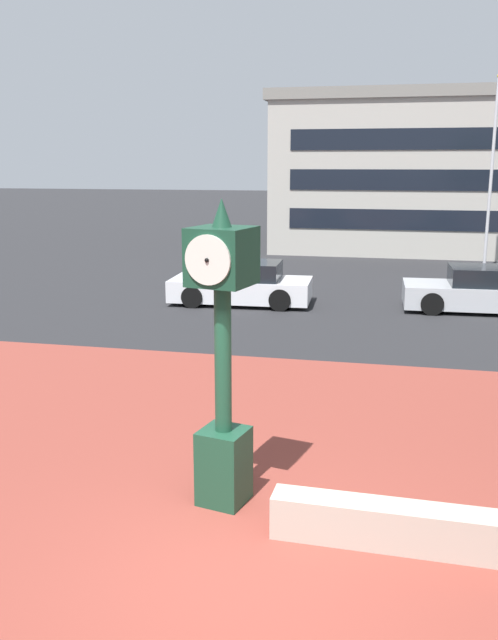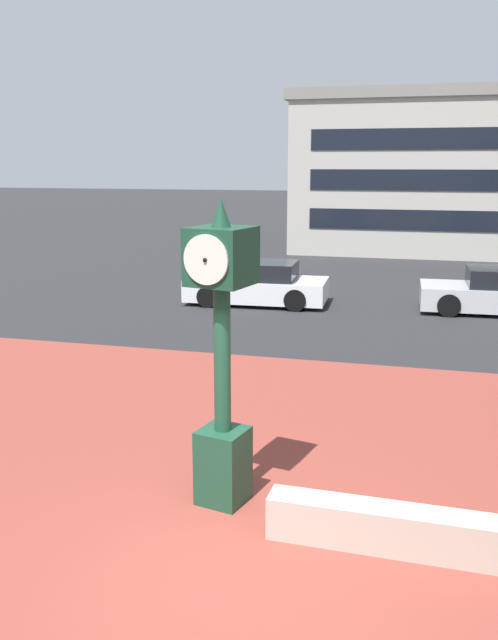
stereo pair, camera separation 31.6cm
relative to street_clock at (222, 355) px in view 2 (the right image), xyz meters
The scene contains 6 objects.
ground_plane 2.50m from the street_clock, 66.24° to the right, with size 200.00×200.00×0.00m, color #262628.
plaza_brick_paving 2.07m from the street_clock, 37.37° to the left, with size 44.00×11.94×0.01m, color brown.
planter_wall 2.92m from the street_clock, 14.53° to the right, with size 3.20×0.40×0.50m, color #ADA393.
street_clock is the anchor object (origin of this frame).
car_street_near 13.34m from the street_clock, 71.37° to the left, with size 4.07×2.02×1.28m.
car_street_mid 12.45m from the street_clock, 101.94° to the left, with size 4.27×2.09×1.28m.
Camera 2 is at (1.65, -6.01, 4.15)m, focal length 38.07 mm.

